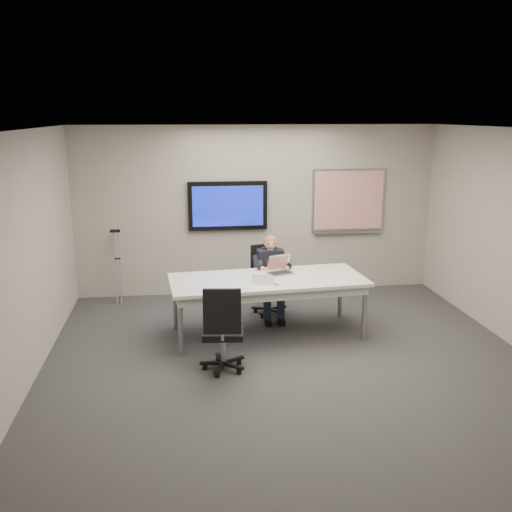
{
  "coord_description": "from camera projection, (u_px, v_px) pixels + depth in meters",
  "views": [
    {
      "loc": [
        -1.29,
        -6.3,
        2.97
      ],
      "look_at": [
        -0.27,
        1.16,
        1.09
      ],
      "focal_mm": 40.0,
      "sensor_mm": 36.0,
      "label": 1
    }
  ],
  "objects": [
    {
      "name": "crutch",
      "position": [
        118.0,
        264.0,
        9.15
      ],
      "size": [
        0.42,
        0.71,
        1.31
      ],
      "primitive_type": null,
      "rotation": [
        -0.26,
        0.0,
        0.38
      ],
      "color": "#A5A7AC",
      "rests_on": "ground"
    },
    {
      "name": "name_tent",
      "position": [
        263.0,
        279.0,
        7.45
      ],
      "size": [
        0.29,
        0.13,
        0.11
      ],
      "primitive_type": null,
      "rotation": [
        0.0,
        0.0,
        -0.19
      ],
      "color": "white",
      "rests_on": "conference_table"
    },
    {
      "name": "wall_front",
      "position": [
        383.0,
        361.0,
        3.72
      ],
      "size": [
        6.0,
        0.02,
        2.8
      ],
      "primitive_type": "cube",
      "color": "#A49E94",
      "rests_on": "ground"
    },
    {
      "name": "ceiling",
      "position": [
        295.0,
        130.0,
        6.27
      ],
      "size": [
        6.0,
        6.0,
        0.02
      ],
      "primitive_type": "cube",
      "color": "white",
      "rests_on": "wall_back"
    },
    {
      "name": "wall_back",
      "position": [
        257.0,
        211.0,
        9.49
      ],
      "size": [
        6.0,
        0.02,
        2.8
      ],
      "primitive_type": "cube",
      "color": "#A49E94",
      "rests_on": "ground"
    },
    {
      "name": "conference_table",
      "position": [
        268.0,
        285.0,
        7.72
      ],
      "size": [
        2.7,
        1.3,
        0.81
      ],
      "rotation": [
        0.0,
        0.0,
        0.08
      ],
      "color": "white",
      "rests_on": "ground"
    },
    {
      "name": "seated_person",
      "position": [
        272.0,
        286.0,
        8.41
      ],
      "size": [
        0.4,
        0.68,
        1.23
      ],
      "rotation": [
        0.0,
        0.0,
        0.09
      ],
      "color": "#1E2433",
      "rests_on": "office_chair_far"
    },
    {
      "name": "laptop",
      "position": [
        280.0,
        269.0,
        7.95
      ],
      "size": [
        0.4,
        0.42,
        0.24
      ],
      "rotation": [
        0.0,
        0.0,
        0.36
      ],
      "color": "silver",
      "rests_on": "conference_table"
    },
    {
      "name": "pen",
      "position": [
        276.0,
        284.0,
        7.41
      ],
      "size": [
        0.06,
        0.12,
        0.01
      ],
      "primitive_type": "cylinder",
      "rotation": [
        0.0,
        1.57,
        2.0
      ],
      "color": "black",
      "rests_on": "conference_table"
    },
    {
      "name": "office_chair_near",
      "position": [
        223.0,
        344.0,
        6.69
      ],
      "size": [
        0.57,
        0.57,
        1.07
      ],
      "rotation": [
        0.0,
        0.0,
        3.03
      ],
      "color": "black",
      "rests_on": "ground"
    },
    {
      "name": "office_chair_far",
      "position": [
        268.0,
        292.0,
        8.68
      ],
      "size": [
        0.62,
        0.62,
        1.04
      ],
      "rotation": [
        0.0,
        0.0,
        0.29
      ],
      "color": "black",
      "rests_on": "ground"
    },
    {
      "name": "floor",
      "position": [
        291.0,
        364.0,
        6.95
      ],
      "size": [
        6.0,
        6.0,
        0.02
      ],
      "primitive_type": "cube",
      "color": "#373739",
      "rests_on": "ground"
    },
    {
      "name": "wall_left",
      "position": [
        23.0,
        262.0,
        6.22
      ],
      "size": [
        0.02,
        6.0,
        2.8
      ],
      "primitive_type": "cube",
      "color": "#A49E94",
      "rests_on": "ground"
    },
    {
      "name": "whiteboard",
      "position": [
        348.0,
        201.0,
        9.63
      ],
      "size": [
        1.25,
        0.08,
        1.1
      ],
      "color": "#999CA1",
      "rests_on": "wall_back"
    },
    {
      "name": "tv_display",
      "position": [
        228.0,
        206.0,
        9.35
      ],
      "size": [
        1.3,
        0.09,
        0.8
      ],
      "color": "black",
      "rests_on": "wall_back"
    }
  ]
}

